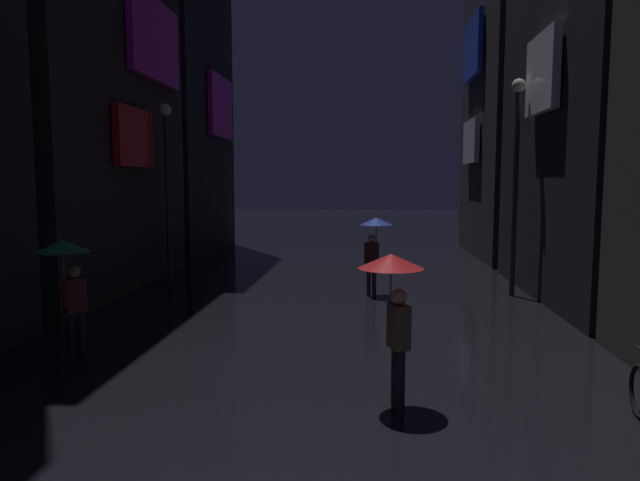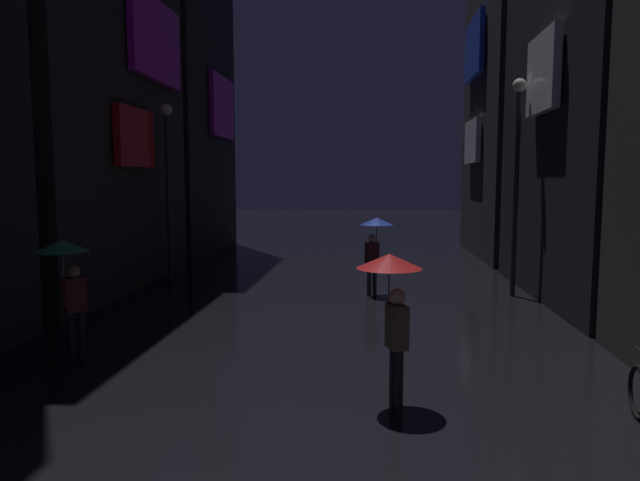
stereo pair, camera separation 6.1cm
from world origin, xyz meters
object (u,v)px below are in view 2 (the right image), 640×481
at_px(streetlamp_left_far, 168,172).
at_px(pedestrian_far_right_blue, 375,234).
at_px(pedestrian_foreground_right_red, 392,287).
at_px(pedestrian_near_crossing_green, 66,266).
at_px(streetlamp_right_far, 517,163).

bearing_deg(streetlamp_left_far, pedestrian_far_right_blue, -12.52).
xyz_separation_m(pedestrian_far_right_blue, pedestrian_foreground_right_red, (0.17, -7.83, 0.00)).
distance_m(pedestrian_near_crossing_green, streetlamp_right_far, 11.28).
bearing_deg(pedestrian_foreground_right_red, streetlamp_left_far, 124.95).
relative_size(pedestrian_foreground_right_red, streetlamp_right_far, 0.37).
xyz_separation_m(pedestrian_foreground_right_red, streetlamp_left_far, (-6.44, 9.22, 1.73)).
xyz_separation_m(pedestrian_far_right_blue, streetlamp_right_far, (3.73, 0.16, 1.93)).
distance_m(pedestrian_near_crossing_green, pedestrian_foreground_right_red, 5.63).
bearing_deg(pedestrian_far_right_blue, streetlamp_left_far, 167.48).
xyz_separation_m(pedestrian_foreground_right_red, streetlamp_right_far, (3.56, 7.98, 1.93)).
bearing_deg(pedestrian_far_right_blue, streetlamp_right_far, 2.42).
relative_size(pedestrian_far_right_blue, streetlamp_left_far, 0.39).
bearing_deg(pedestrian_foreground_right_red, streetlamp_right_far, 65.98).
bearing_deg(streetlamp_right_far, pedestrian_far_right_blue, -177.58).
height_order(pedestrian_foreground_right_red, streetlamp_left_far, streetlamp_left_far).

